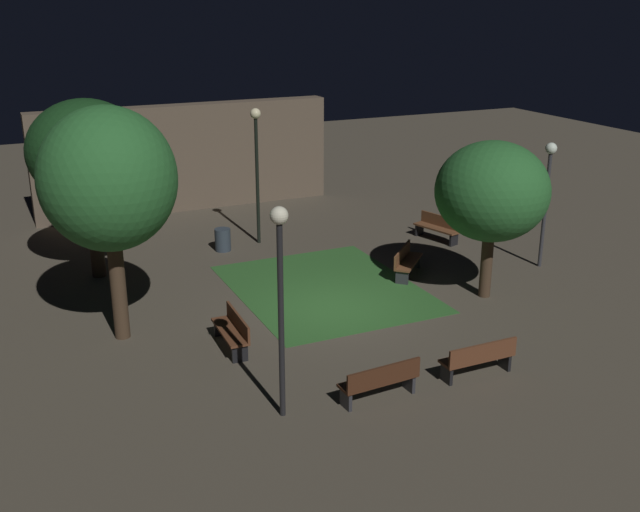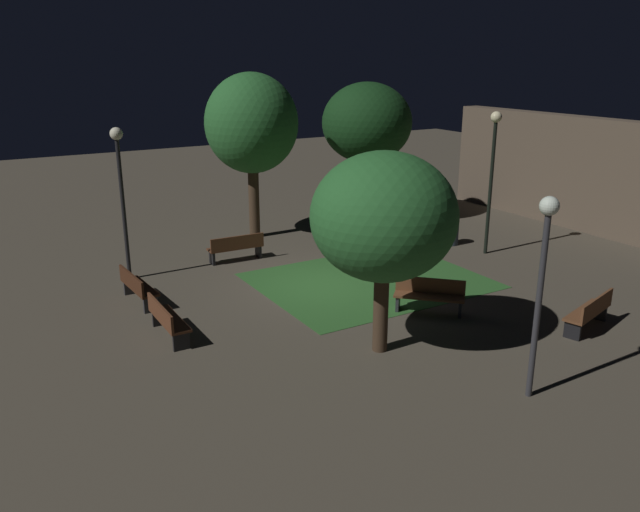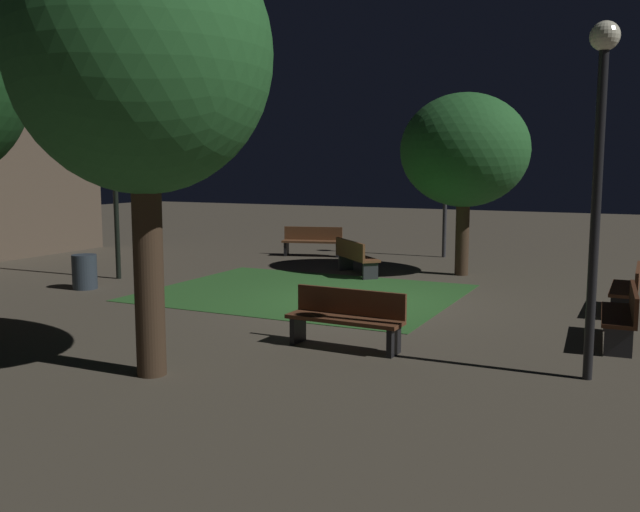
# 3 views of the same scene
# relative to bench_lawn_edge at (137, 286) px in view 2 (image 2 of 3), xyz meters

# --- Properties ---
(ground_plane) EXTENTS (60.00, 60.00, 0.00)m
(ground_plane) POSITION_rel_bench_lawn_edge_xyz_m (1.27, 4.93, -0.48)
(ground_plane) COLOR #4C4438
(grass_lawn) EXTENTS (5.16, 6.43, 0.01)m
(grass_lawn) POSITION_rel_bench_lawn_edge_xyz_m (1.70, 6.39, -0.48)
(grass_lawn) COLOR #2D6028
(grass_lawn) RESTS_ON ground
(bench_lawn_edge) EXTENTS (1.83, 0.59, 0.88)m
(bench_lawn_edge) POSITION_rel_bench_lawn_edge_xyz_m (0.00, 0.00, 0.00)
(bench_lawn_edge) COLOR #422314
(bench_lawn_edge) RESTS_ON ground
(bench_by_lamp) EXTENTS (1.80, 0.49, 0.88)m
(bench_by_lamp) POSITION_rel_bench_lawn_edge_xyz_m (2.55, -0.00, 0.00)
(bench_by_lamp) COLOR brown
(bench_by_lamp) RESTS_ON ground
(bench_near_trees) EXTENTS (0.54, 1.82, 0.88)m
(bench_near_trees) POSITION_rel_bench_lawn_edge_xyz_m (-2.04, 3.76, 0.00)
(bench_near_trees) COLOR brown
(bench_near_trees) RESTS_ON ground
(bench_path_side) EXTENTS (1.61, 1.62, 0.88)m
(bench_path_side) POSITION_rel_bench_lawn_edge_xyz_m (4.45, 6.37, 0.00)
(bench_path_side) COLOR brown
(bench_path_side) RESTS_ON ground
(bench_front_right) EXTENTS (0.95, 1.86, 0.88)m
(bench_front_right) POSITION_rel_bench_lawn_edge_xyz_m (7.32, 8.98, 0.00)
(bench_front_right) COLOR brown
(bench_front_right) RESTS_ON ground
(tree_left_canopy) EXTENTS (3.17, 3.17, 4.52)m
(tree_left_canopy) POSITION_rel_bench_lawn_edge_xyz_m (5.64, 3.95, 2.62)
(tree_left_canopy) COLOR #423021
(tree_left_canopy) RESTS_ON ground
(tree_near_wall) EXTENTS (3.28, 3.28, 5.86)m
(tree_near_wall) POSITION_rel_bench_lawn_edge_xyz_m (-4.41, 5.53, 3.60)
(tree_near_wall) COLOR #423021
(tree_near_wall) RESTS_ON ground
(tree_tall_center) EXTENTS (3.47, 3.47, 5.44)m
(tree_tall_center) POSITION_rel_bench_lawn_edge_xyz_m (-4.23, 10.30, 3.40)
(tree_tall_center) COLOR #38281C
(tree_tall_center) RESTS_ON ground
(lamp_post_path_center) EXTENTS (0.36, 0.36, 4.70)m
(lamp_post_path_center) POSITION_rel_bench_lawn_edge_xyz_m (1.44, 11.35, 2.70)
(lamp_post_path_center) COLOR black
(lamp_post_path_center) RESTS_ON ground
(lamp_post_near_wall) EXTENTS (0.36, 0.36, 4.48)m
(lamp_post_near_wall) POSITION_rel_bench_lawn_edge_xyz_m (-2.11, 0.33, 2.57)
(lamp_post_near_wall) COLOR black
(lamp_post_near_wall) RESTS_ON ground
(lamp_post_plaza_west) EXTENTS (0.36, 0.36, 4.00)m
(lamp_post_plaza_west) POSITION_rel_bench_lawn_edge_xyz_m (8.79, 5.28, 2.29)
(lamp_post_plaza_west) COLOR #333338
(lamp_post_plaza_west) RESTS_ON ground
(trash_bin) EXTENTS (0.54, 0.54, 0.77)m
(trash_bin) POSITION_rel_bench_lawn_edge_xyz_m (0.02, 11.05, -0.10)
(trash_bin) COLOR #2D3842
(trash_bin) RESTS_ON ground
(building_wall_backdrop) EXTENTS (11.87, 0.80, 4.21)m
(building_wall_backdrop) POSITION_rel_bench_lawn_edge_xyz_m (0.39, 16.84, 1.62)
(building_wall_backdrop) COLOR brown
(building_wall_backdrop) RESTS_ON ground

